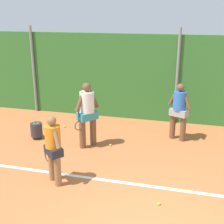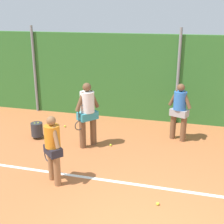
{
  "view_description": "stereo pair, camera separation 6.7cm",
  "coord_description": "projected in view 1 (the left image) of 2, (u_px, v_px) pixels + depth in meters",
  "views": [
    {
      "loc": [
        0.43,
        -4.16,
        3.77
      ],
      "look_at": [
        -1.51,
        3.25,
        1.22
      ],
      "focal_mm": 48.72,
      "sensor_mm": 36.0,
      "label": 1
    },
    {
      "loc": [
        0.49,
        -4.14,
        3.77
      ],
      "look_at": [
        -1.51,
        3.25,
        1.22
      ],
      "focal_mm": 48.72,
      "sensor_mm": 36.0,
      "label": 2
    }
  ],
  "objects": [
    {
      "name": "hedge_fence_backdrop",
      "position": [
        177.0,
        80.0,
        10.47
      ],
      "size": [
        18.62,
        0.25,
        3.04
      ],
      "primitive_type": "cube",
      "color": "#33702D",
      "rests_on": "ground_plane"
    },
    {
      "name": "court_baseline_paint",
      "position": [
        161.0,
        188.0,
        6.81
      ],
      "size": [
        13.61,
        0.1,
        0.01
      ],
      "primitive_type": "cube",
      "color": "white",
      "rests_on": "ground_plane"
    },
    {
      "name": "ball_hopper",
      "position": [
        36.0,
        130.0,
        9.37
      ],
      "size": [
        0.36,
        0.36,
        0.51
      ],
      "color": "#2D2D33",
      "rests_on": "ground_plane"
    },
    {
      "name": "tennis_ball_4",
      "position": [
        159.0,
        204.0,
        6.2
      ],
      "size": [
        0.07,
        0.07,
        0.07
      ],
      "primitive_type": "sphere",
      "color": "#CCDB33",
      "rests_on": "ground_plane"
    },
    {
      "name": "player_midcourt",
      "position": [
        87.0,
        112.0,
        8.6
      ],
      "size": [
        0.59,
        0.73,
        1.89
      ],
      "rotation": [
        0.0,
        0.0,
        4.06
      ],
      "color": "brown",
      "rests_on": "ground_plane"
    },
    {
      "name": "tennis_ball_2",
      "position": [
        64.0,
        126.0,
        10.34
      ],
      "size": [
        0.07,
        0.07,
        0.07
      ],
      "primitive_type": "sphere",
      "color": "#CCDB33",
      "rests_on": "ground_plane"
    },
    {
      "name": "fence_post_center",
      "position": [
        177.0,
        77.0,
        10.27
      ],
      "size": [
        0.1,
        0.1,
        3.28
      ],
      "primitive_type": "cylinder",
      "color": "gray",
      "rests_on": "ground_plane"
    },
    {
      "name": "player_backcourt_far",
      "position": [
        179.0,
        109.0,
        9.08
      ],
      "size": [
        0.7,
        0.47,
        1.76
      ],
      "rotation": [
        0.0,
        0.0,
        2.76
      ],
      "color": "brown",
      "rests_on": "ground_plane"
    },
    {
      "name": "tennis_ball_3",
      "position": [
        110.0,
        145.0,
        8.91
      ],
      "size": [
        0.07,
        0.07,
        0.07
      ],
      "primitive_type": "sphere",
      "color": "#CCDB33",
      "rests_on": "ground_plane"
    },
    {
      "name": "player_foreground_near",
      "position": [
        53.0,
        147.0,
        6.76
      ],
      "size": [
        0.63,
        0.52,
        1.61
      ],
      "rotation": [
        0.0,
        0.0,
        2.43
      ],
      "color": "#8C603D",
      "rests_on": "ground_plane"
    },
    {
      "name": "tennis_ball_6",
      "position": [
        51.0,
        120.0,
        10.98
      ],
      "size": [
        0.07,
        0.07,
        0.07
      ],
      "primitive_type": "sphere",
      "color": "#CCDB33",
      "rests_on": "ground_plane"
    },
    {
      "name": "fence_post_left",
      "position": [
        34.0,
        70.0,
        11.56
      ],
      "size": [
        0.1,
        0.1,
        3.28
      ],
      "primitive_type": "cylinder",
      "color": "gray",
      "rests_on": "ground_plane"
    },
    {
      "name": "ground_plane",
      "position": [
        161.0,
        187.0,
        6.83
      ],
      "size": [
        28.64,
        28.64,
        0.0
      ],
      "primitive_type": "plane",
      "color": "#B76638"
    }
  ]
}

